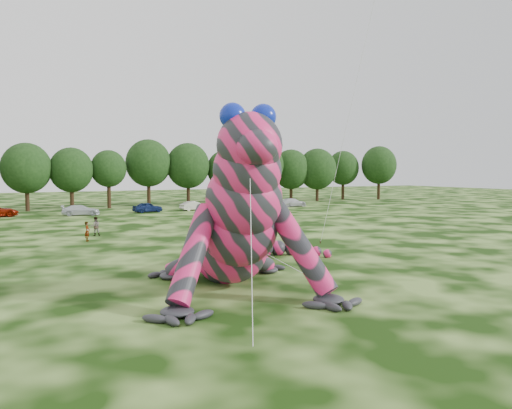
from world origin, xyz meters
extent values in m
plane|color=#16330A|center=(0.00, 0.00, 0.00)|extent=(240.00, 240.00, 0.00)
cylinder|color=silver|center=(10.42, 11.48, 9.79)|extent=(0.02, 0.02, 20.05)
cylinder|color=#382314|center=(9.13, 13.20, 0.12)|extent=(0.08, 0.08, 0.24)
imported|color=silver|center=(-4.36, 46.64, 0.67)|extent=(4.85, 2.59, 1.34)
imported|color=navy|center=(4.35, 47.55, 0.68)|extent=(4.15, 2.10, 1.35)
imported|color=beige|center=(10.99, 47.74, 0.65)|extent=(4.11, 2.07, 1.29)
imported|color=#242426|center=(18.82, 49.46, 0.68)|extent=(5.04, 2.56, 1.37)
imported|color=silver|center=(27.10, 47.54, 0.66)|extent=(4.56, 1.91, 1.32)
imported|color=gray|center=(-5.82, 25.77, 0.83)|extent=(0.82, 0.64, 1.66)
imported|color=gray|center=(10.69, 32.88, 0.79)|extent=(0.96, 0.90, 1.59)
imported|color=gray|center=(-6.94, 22.61, 0.80)|extent=(0.57, 0.68, 1.59)
imported|color=gray|center=(5.45, 19.17, 0.79)|extent=(1.49, 1.17, 1.58)
imported|color=gray|center=(13.30, 27.56, 0.88)|extent=(1.14, 0.66, 1.76)
camera|label=1|loc=(-12.65, -19.01, 5.75)|focal=35.00mm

